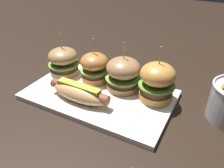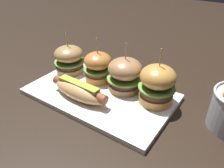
% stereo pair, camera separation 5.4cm
% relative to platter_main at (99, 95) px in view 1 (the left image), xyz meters
% --- Properties ---
extents(ground_plane, '(3.00, 3.00, 0.00)m').
position_rel_platter_main_xyz_m(ground_plane, '(0.00, 0.00, -0.01)').
color(ground_plane, black).
extents(platter_main, '(0.40, 0.24, 0.01)m').
position_rel_platter_main_xyz_m(platter_main, '(0.00, 0.00, 0.00)').
color(platter_main, white).
rests_on(platter_main, ground).
extents(hot_dog, '(0.18, 0.06, 0.05)m').
position_rel_platter_main_xyz_m(hot_dog, '(-0.03, -0.05, 0.03)').
color(hot_dog, tan).
rests_on(hot_dog, platter_main).
extents(slider_far_left, '(0.10, 0.10, 0.13)m').
position_rel_platter_main_xyz_m(slider_far_left, '(-0.15, 0.04, 0.05)').
color(slider_far_left, '#9F7A4A').
rests_on(slider_far_left, platter_main).
extents(slider_center_left, '(0.09, 0.09, 0.13)m').
position_rel_platter_main_xyz_m(slider_center_left, '(-0.05, 0.05, 0.05)').
color(slider_center_left, '#B47034').
rests_on(slider_center_left, platter_main).
extents(slider_center_right, '(0.10, 0.10, 0.14)m').
position_rel_platter_main_xyz_m(slider_center_right, '(0.05, 0.05, 0.05)').
color(slider_center_right, '#9E7149').
rests_on(slider_center_right, platter_main).
extents(slider_far_right, '(0.10, 0.10, 0.15)m').
position_rel_platter_main_xyz_m(slider_far_right, '(0.15, 0.05, 0.06)').
color(slider_far_right, '#BF853D').
rests_on(slider_far_right, platter_main).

